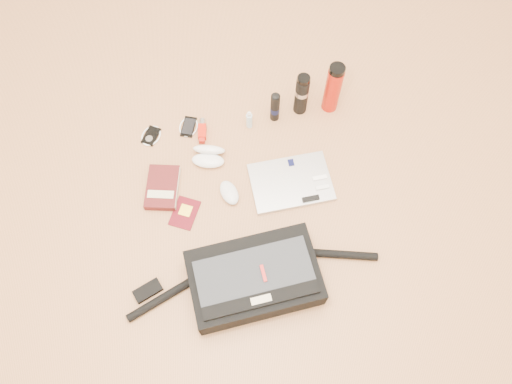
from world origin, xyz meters
TOP-DOWN VIEW (x-y plane):
  - ground at (0.00, 0.00)m, footprint 4.00×4.00m
  - messenger_bag at (0.01, -0.31)m, footprint 0.98×0.38m
  - laptop at (0.20, 0.11)m, footprint 0.36×0.27m
  - book at (-0.34, 0.12)m, footprint 0.15×0.21m
  - passport at (-0.26, 0.01)m, footprint 0.14×0.16m
  - mouse at (-0.07, 0.08)m, footprint 0.11×0.13m
  - sunglasses_case at (-0.15, 0.26)m, footprint 0.16×0.14m
  - ipod at (-0.40, 0.39)m, footprint 0.11×0.11m
  - phone at (-0.23, 0.42)m, footprint 0.10×0.11m
  - inhaler at (-0.17, 0.39)m, footprint 0.04×0.12m
  - spray_bottle at (0.04, 0.41)m, footprint 0.03×0.03m
  - aerosol_can at (0.16, 0.44)m, footprint 0.05×0.05m
  - thermos_black at (0.27, 0.48)m, footprint 0.07×0.07m
  - thermos_red at (0.41, 0.49)m, footprint 0.09×0.09m

SIDE VIEW (x-z plane):
  - ground at x=0.00m, z-range 0.00..0.00m
  - passport at x=-0.26m, z-range 0.00..0.01m
  - ipod at x=-0.40m, z-range 0.00..0.01m
  - phone at x=-0.23m, z-range 0.00..0.01m
  - laptop at x=0.20m, z-range 0.00..0.03m
  - inhaler at x=-0.17m, z-range 0.00..0.03m
  - book at x=-0.34m, z-range 0.00..0.04m
  - mouse at x=-0.07m, z-range 0.00..0.04m
  - sunglasses_case at x=-0.15m, z-range -0.01..0.07m
  - spray_bottle at x=0.04m, z-range -0.01..0.10m
  - messenger_bag at x=0.01m, z-range -0.01..0.13m
  - aerosol_can at x=0.16m, z-range 0.00..0.17m
  - thermos_black at x=0.27m, z-range 0.00..0.23m
  - thermos_red at x=0.41m, z-range 0.00..0.27m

